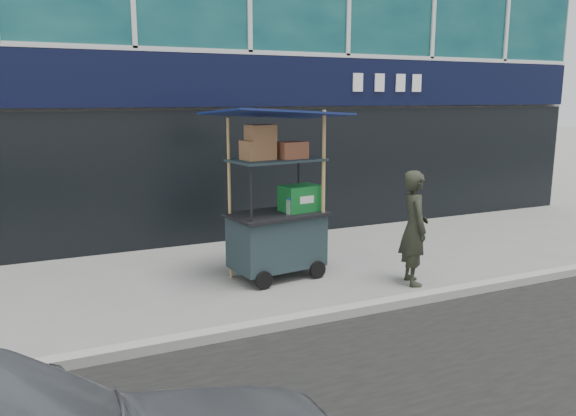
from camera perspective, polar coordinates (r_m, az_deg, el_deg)
name	(u,v)px	position (r m, az deg, el deg)	size (l,w,h in m)	color
ground	(362,306)	(7.31, 7.51, -9.88)	(80.00, 80.00, 0.00)	slate
curb	(371,307)	(7.14, 8.39, -9.94)	(80.00, 0.18, 0.12)	gray
vendor_cart	(278,219)	(8.18, -1.02, -1.10)	(2.01, 1.54, 2.49)	#1A292D
vendor_man	(414,228)	(8.09, 12.70, -1.98)	(0.59, 0.39, 1.63)	#25281D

